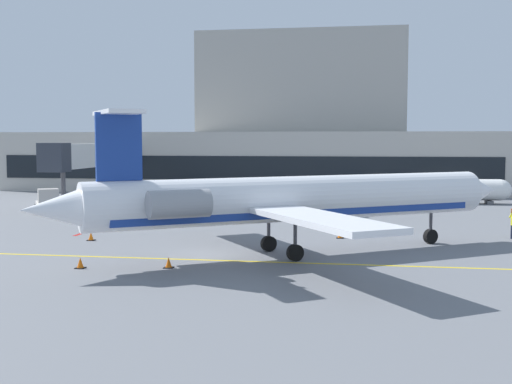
{
  "coord_description": "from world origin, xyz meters",
  "views": [
    {
      "loc": [
        8.23,
        -34.45,
        6.45
      ],
      "look_at": [
        1.5,
        7.17,
        3.0
      ],
      "focal_mm": 45.0,
      "sensor_mm": 36.0,
      "label": 1
    }
  ],
  "objects_px": {
    "regional_jet": "(292,199)",
    "baggage_tug": "(48,202)",
    "fuel_tank": "(472,190)",
    "pushback_tractor": "(343,203)"
  },
  "relations": [
    {
      "from": "baggage_tug",
      "to": "fuel_tank",
      "type": "xyz_separation_m",
      "value": [
        38.15,
        14.75,
        0.4
      ]
    },
    {
      "from": "pushback_tractor",
      "to": "fuel_tank",
      "type": "xyz_separation_m",
      "value": [
        12.6,
        11.04,
        0.48
      ]
    },
    {
      "from": "fuel_tank",
      "to": "regional_jet",
      "type": "bearing_deg",
      "value": -115.14
    },
    {
      "from": "regional_jet",
      "to": "fuel_tank",
      "type": "relative_size",
      "value": 3.29
    },
    {
      "from": "regional_jet",
      "to": "baggage_tug",
      "type": "xyz_separation_m",
      "value": [
        -23.25,
        16.98,
        -2.14
      ]
    },
    {
      "from": "baggage_tug",
      "to": "regional_jet",
      "type": "bearing_deg",
      "value": -36.13
    },
    {
      "from": "baggage_tug",
      "to": "fuel_tank",
      "type": "distance_m",
      "value": 40.9
    },
    {
      "from": "regional_jet",
      "to": "fuel_tank",
      "type": "xyz_separation_m",
      "value": [
        14.89,
        31.73,
        -1.73
      ]
    },
    {
      "from": "baggage_tug",
      "to": "fuel_tank",
      "type": "relative_size",
      "value": 0.52
    },
    {
      "from": "regional_jet",
      "to": "pushback_tractor",
      "type": "height_order",
      "value": "regional_jet"
    }
  ]
}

